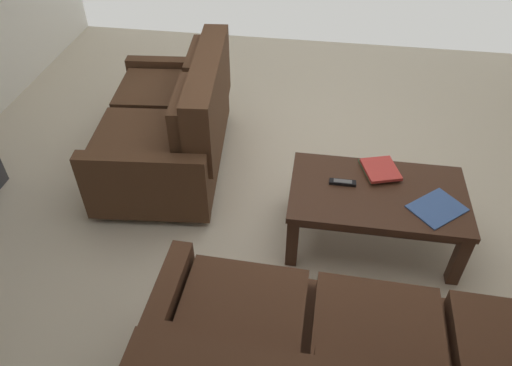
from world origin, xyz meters
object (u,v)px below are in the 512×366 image
at_px(coffee_table, 377,200).
at_px(book_stack, 380,170).
at_px(tv_remote, 343,182).
at_px(loveseat_near, 173,124).
at_px(loose_magazine, 437,208).

xyz_separation_m(coffee_table, book_stack, (-0.01, -0.19, 0.09)).
height_order(coffee_table, book_stack, book_stack).
relative_size(book_stack, tv_remote, 1.85).
bearing_deg(loveseat_near, coffee_table, 157.75).
relative_size(book_stack, loose_magazine, 1.02).
distance_m(loveseat_near, book_stack, 1.50).
bearing_deg(loose_magazine, book_stack, 6.34).
bearing_deg(loveseat_near, loose_magazine, 158.66).
height_order(loveseat_near, book_stack, loveseat_near).
bearing_deg(tv_remote, loose_magazine, 165.65).
xyz_separation_m(coffee_table, tv_remote, (0.22, -0.04, 0.08)).
xyz_separation_m(loveseat_near, tv_remote, (-1.22, 0.55, 0.07)).
xyz_separation_m(book_stack, tv_remote, (0.23, 0.15, -0.01)).
bearing_deg(tv_remote, book_stack, -147.07).
relative_size(loveseat_near, loose_magazine, 4.97).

